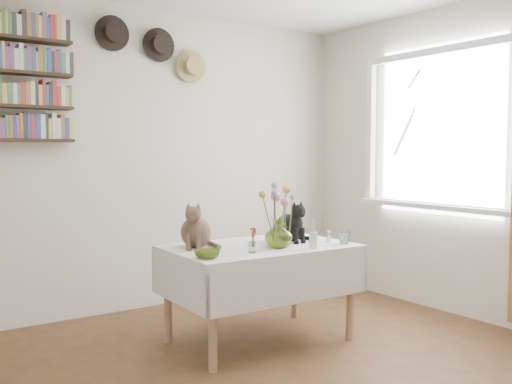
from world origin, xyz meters
TOP-DOWN VIEW (x-y plane):
  - room at (0.00, 0.00)m, footprint 4.08×4.58m
  - window at (1.97, 0.80)m, footprint 0.12×1.52m
  - dining_table at (0.32, 0.99)m, footprint 1.28×0.84m
  - tabby_cat at (-0.09, 1.17)m, footprint 0.33×0.34m
  - black_cat at (0.59, 1.02)m, footprint 0.21×0.26m
  - flower_vase at (0.36, 0.83)m, footprint 0.19×0.19m
  - green_bowl at (-0.22, 0.77)m, footprint 0.21×0.21m
  - drinking_glass at (0.84, 0.71)m, footprint 0.13×0.13m
  - candlestick at (0.53, 0.67)m, footprint 0.05×0.05m
  - berry_jar at (0.11, 0.78)m, footprint 0.05×0.05m
  - porcelain_figurine at (0.81, 0.83)m, footprint 0.05×0.05m
  - flower_bouquet at (0.36, 0.84)m, footprint 0.17×0.13m
  - wall_hats at (0.12, 2.19)m, footprint 0.98×0.09m

SIDE VIEW (x-z plane):
  - dining_table at x=0.32m, z-range 0.17..0.84m
  - green_bowl at x=-0.22m, z-range 0.67..0.72m
  - porcelain_figurine at x=0.81m, z-range 0.67..0.75m
  - drinking_glass at x=0.84m, z-range 0.67..0.76m
  - candlestick at x=0.53m, z-range 0.64..0.83m
  - berry_jar at x=0.11m, z-range 0.66..0.84m
  - flower_vase at x=0.36m, z-range 0.67..0.86m
  - black_cat at x=0.59m, z-range 0.67..0.97m
  - tabby_cat at x=-0.09m, z-range 0.67..0.99m
  - flower_bouquet at x=0.36m, z-range 0.81..1.21m
  - room at x=0.00m, z-range -0.04..2.54m
  - window at x=1.97m, z-range 0.74..2.06m
  - wall_hats at x=0.12m, z-range 1.93..2.41m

